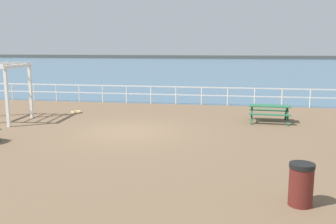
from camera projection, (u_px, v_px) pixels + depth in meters
The scene contains 7 objects.
ground_plane at pixel (128, 134), 15.50m from camera, with size 30.00×24.00×0.20m, color brown.
sea_band at pixel (211, 66), 66.68m from camera, with size 142.00×90.00×0.01m, color #476B84.
distant_shoreline at pixel (220, 58), 108.41m from camera, with size 142.00×6.00×1.80m, color #4C4C47.
seaward_railing at pixel (163, 92), 22.88m from camera, with size 23.07×0.07×1.08m.
picnic_table_near_left at pixel (269, 109), 17.41m from camera, with size 1.86×1.61×0.80m.
litter_bin at pixel (301, 184), 8.27m from camera, with size 0.55×0.55×0.95m.
rope_coil at pixel (76, 112), 19.86m from camera, with size 0.55×0.55×0.11m, color tan.
Camera 1 is at (4.20, -14.61, 3.44)m, focal length 40.71 mm.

